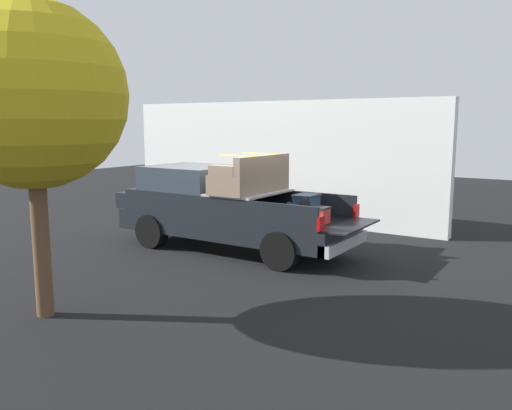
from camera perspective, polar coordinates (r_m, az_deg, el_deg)
name	(u,v)px	position (r m, az deg, el deg)	size (l,w,h in m)	color
ground_plane	(234,250)	(12.18, -2.38, -4.88)	(40.00, 40.00, 0.00)	black
pickup_truck	(221,207)	(12.20, -3.80, -0.22)	(6.05, 2.06, 2.23)	black
building_facade	(274,161)	(15.76, 1.97, 4.80)	(10.36, 0.36, 3.55)	white
tree_background	(32,96)	(8.28, -23.26, 10.91)	(2.73, 2.73, 4.68)	brown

